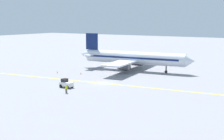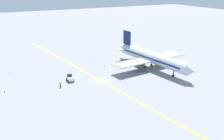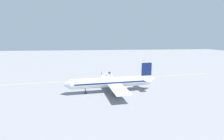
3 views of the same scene
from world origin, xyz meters
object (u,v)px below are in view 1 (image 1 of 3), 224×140
(airplane_at_gate, at_px, (133,58))
(traffic_cone_mid_apron, at_px, (57,72))
(baggage_tug_white, at_px, (66,84))
(traffic_cone_by_wingtip, at_px, (81,73))
(ground_crew_worker, at_px, (66,89))

(airplane_at_gate, distance_m, traffic_cone_mid_apron, 22.01)
(traffic_cone_mid_apron, bearing_deg, airplane_at_gate, 133.42)
(baggage_tug_white, relative_size, traffic_cone_mid_apron, 5.58)
(airplane_at_gate, relative_size, baggage_tug_white, 11.57)
(traffic_cone_by_wingtip, bearing_deg, airplane_at_gate, 145.27)
(traffic_cone_mid_apron, xyz_separation_m, traffic_cone_by_wingtip, (-1.96, 6.79, 0.00))
(airplane_at_gate, xyz_separation_m, ground_crew_worker, (32.04, 1.93, -2.80))
(airplane_at_gate, xyz_separation_m, traffic_cone_mid_apron, (14.94, -15.79, -3.43))
(baggage_tug_white, xyz_separation_m, traffic_cone_mid_apron, (-13.08, -14.27, -0.63))
(traffic_cone_mid_apron, relative_size, traffic_cone_by_wingtip, 1.00)
(ground_crew_worker, bearing_deg, airplane_at_gate, -176.55)
(airplane_at_gate, bearing_deg, traffic_cone_by_wingtip, -34.73)
(baggage_tug_white, relative_size, traffic_cone_by_wingtip, 5.58)
(ground_crew_worker, height_order, traffic_cone_mid_apron, ground_crew_worker)
(airplane_at_gate, distance_m, baggage_tug_white, 28.20)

